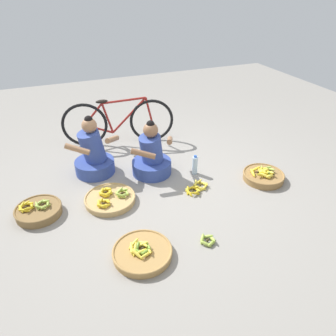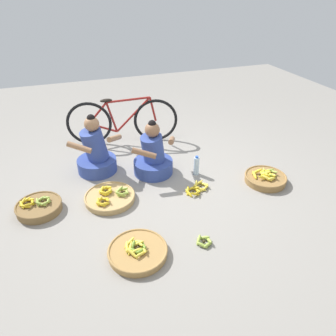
{
  "view_description": "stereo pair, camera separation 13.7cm",
  "coord_description": "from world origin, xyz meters",
  "px_view_note": "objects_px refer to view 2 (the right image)",
  "views": [
    {
      "loc": [
        -1.16,
        -3.1,
        2.27
      ],
      "look_at": [
        0.0,
        -0.2,
        0.35
      ],
      "focal_mm": 33.53,
      "sensor_mm": 36.0,
      "label": 1
    },
    {
      "loc": [
        -1.03,
        -3.15,
        2.27
      ],
      "look_at": [
        0.0,
        -0.2,
        0.35
      ],
      "focal_mm": 33.53,
      "sensor_mm": 36.0,
      "label": 2
    }
  ],
  "objects_px": {
    "bicycle_leaning": "(123,121)",
    "water_bottle": "(196,166)",
    "loose_bananas_front_right": "(197,188)",
    "banana_basket_back_right": "(265,178)",
    "banana_basket_front_center": "(138,251)",
    "banana_basket_near_bicycle": "(39,207)",
    "banana_basket_back_left": "(110,197)",
    "loose_bananas_near_vendor": "(204,241)",
    "vendor_woman_front": "(153,157)",
    "vendor_woman_behind": "(96,154)"
  },
  "relations": [
    {
      "from": "bicycle_leaning",
      "to": "water_bottle",
      "type": "distance_m",
      "value": 1.45
    },
    {
      "from": "bicycle_leaning",
      "to": "loose_bananas_front_right",
      "type": "distance_m",
      "value": 1.73
    },
    {
      "from": "banana_basket_back_right",
      "to": "banana_basket_front_center",
      "type": "bearing_deg",
      "value": -160.33
    },
    {
      "from": "banana_basket_front_center",
      "to": "loose_bananas_front_right",
      "type": "relative_size",
      "value": 1.64
    },
    {
      "from": "banana_basket_near_bicycle",
      "to": "banana_basket_back_left",
      "type": "bearing_deg",
      "value": -4.75
    },
    {
      "from": "banana_basket_near_bicycle",
      "to": "banana_basket_back_left",
      "type": "xyz_separation_m",
      "value": [
        0.79,
        -0.07,
        -0.01
      ]
    },
    {
      "from": "loose_bananas_near_vendor",
      "to": "banana_basket_front_center",
      "type": "bearing_deg",
      "value": 173.4
    },
    {
      "from": "banana_basket_back_right",
      "to": "banana_basket_near_bicycle",
      "type": "bearing_deg",
      "value": 173.02
    },
    {
      "from": "vendor_woman_front",
      "to": "banana_basket_back_left",
      "type": "bearing_deg",
      "value": -147.85
    },
    {
      "from": "banana_basket_near_bicycle",
      "to": "loose_bananas_front_right",
      "type": "bearing_deg",
      "value": -6.9
    },
    {
      "from": "vendor_woman_front",
      "to": "banana_basket_near_bicycle",
      "type": "bearing_deg",
      "value": -166.33
    },
    {
      "from": "banana_basket_back_left",
      "to": "loose_bananas_front_right",
      "type": "relative_size",
      "value": 1.71
    },
    {
      "from": "vendor_woman_behind",
      "to": "banana_basket_front_center",
      "type": "xyz_separation_m",
      "value": [
        0.13,
        -1.65,
        -0.22
      ]
    },
    {
      "from": "vendor_woman_front",
      "to": "banana_basket_back_left",
      "type": "distance_m",
      "value": 0.81
    },
    {
      "from": "bicycle_leaning",
      "to": "banana_basket_front_center",
      "type": "bearing_deg",
      "value": -99.32
    },
    {
      "from": "banana_basket_near_bicycle",
      "to": "loose_bananas_near_vendor",
      "type": "xyz_separation_m",
      "value": [
        1.54,
        -1.08,
        -0.03
      ]
    },
    {
      "from": "banana_basket_near_bicycle",
      "to": "loose_bananas_front_right",
      "type": "height_order",
      "value": "banana_basket_near_bicycle"
    },
    {
      "from": "vendor_woman_front",
      "to": "loose_bananas_near_vendor",
      "type": "bearing_deg",
      "value": -86.47
    },
    {
      "from": "bicycle_leaning",
      "to": "loose_bananas_front_right",
      "type": "xyz_separation_m",
      "value": [
        0.56,
        -1.6,
        -0.33
      ]
    },
    {
      "from": "bicycle_leaning",
      "to": "banana_basket_near_bicycle",
      "type": "bearing_deg",
      "value": -132.78
    },
    {
      "from": "vendor_woman_behind",
      "to": "bicycle_leaning",
      "type": "relative_size",
      "value": 0.48
    },
    {
      "from": "banana_basket_back_right",
      "to": "water_bottle",
      "type": "xyz_separation_m",
      "value": [
        -0.76,
        0.46,
        0.07
      ]
    },
    {
      "from": "banana_basket_near_bicycle",
      "to": "loose_bananas_front_right",
      "type": "relative_size",
      "value": 1.45
    },
    {
      "from": "vendor_woman_front",
      "to": "vendor_woman_behind",
      "type": "height_order",
      "value": "vendor_woman_behind"
    },
    {
      "from": "banana_basket_front_center",
      "to": "water_bottle",
      "type": "relative_size",
      "value": 2.09
    },
    {
      "from": "banana_basket_back_left",
      "to": "loose_bananas_near_vendor",
      "type": "xyz_separation_m",
      "value": [
        0.76,
        -1.01,
        -0.02
      ]
    },
    {
      "from": "banana_basket_front_center",
      "to": "loose_bananas_near_vendor",
      "type": "xyz_separation_m",
      "value": [
        0.66,
        -0.08,
        -0.02
      ]
    },
    {
      "from": "banana_basket_near_bicycle",
      "to": "banana_basket_front_center",
      "type": "relative_size",
      "value": 0.89
    },
    {
      "from": "banana_basket_front_center",
      "to": "loose_bananas_front_right",
      "type": "bearing_deg",
      "value": 39.17
    },
    {
      "from": "banana_basket_front_center",
      "to": "loose_bananas_front_right",
      "type": "xyz_separation_m",
      "value": [
        0.95,
        0.78,
        -0.02
      ]
    },
    {
      "from": "water_bottle",
      "to": "banana_basket_back_right",
      "type": "bearing_deg",
      "value": -31.14
    },
    {
      "from": "bicycle_leaning",
      "to": "banana_basket_back_right",
      "type": "relative_size",
      "value": 3.17
    },
    {
      "from": "vendor_woman_behind",
      "to": "loose_bananas_near_vendor",
      "type": "height_order",
      "value": "vendor_woman_behind"
    },
    {
      "from": "bicycle_leaning",
      "to": "loose_bananas_near_vendor",
      "type": "xyz_separation_m",
      "value": [
        0.27,
        -2.45,
        -0.33
      ]
    },
    {
      "from": "vendor_woman_front",
      "to": "banana_basket_near_bicycle",
      "type": "relative_size",
      "value": 1.49
    },
    {
      "from": "bicycle_leaning",
      "to": "banana_basket_back_left",
      "type": "distance_m",
      "value": 1.56
    },
    {
      "from": "vendor_woman_behind",
      "to": "banana_basket_back_left",
      "type": "height_order",
      "value": "vendor_woman_behind"
    },
    {
      "from": "loose_bananas_front_right",
      "to": "banana_basket_near_bicycle",
      "type": "bearing_deg",
      "value": 173.1
    },
    {
      "from": "loose_bananas_front_right",
      "to": "water_bottle",
      "type": "height_order",
      "value": "water_bottle"
    },
    {
      "from": "vendor_woman_behind",
      "to": "banana_basket_front_center",
      "type": "distance_m",
      "value": 1.67
    },
    {
      "from": "vendor_woman_front",
      "to": "banana_basket_back_right",
      "type": "distance_m",
      "value": 1.47
    },
    {
      "from": "banana_basket_near_bicycle",
      "to": "loose_bananas_front_right",
      "type": "xyz_separation_m",
      "value": [
        1.84,
        -0.22,
        -0.03
      ]
    },
    {
      "from": "vendor_woman_behind",
      "to": "banana_basket_near_bicycle",
      "type": "distance_m",
      "value": 1.01
    },
    {
      "from": "banana_basket_back_right",
      "to": "vendor_woman_front",
      "type": "bearing_deg",
      "value": 151.84
    },
    {
      "from": "loose_bananas_front_right",
      "to": "loose_bananas_near_vendor",
      "type": "bearing_deg",
      "value": -109.1
    },
    {
      "from": "banana_basket_front_center",
      "to": "water_bottle",
      "type": "distance_m",
      "value": 1.57
    },
    {
      "from": "vendor_woman_front",
      "to": "banana_basket_back_left",
      "type": "xyz_separation_m",
      "value": [
        -0.67,
        -0.42,
        -0.19
      ]
    },
    {
      "from": "vendor_woman_front",
      "to": "banana_basket_back_left",
      "type": "relative_size",
      "value": 1.27
    },
    {
      "from": "bicycle_leaning",
      "to": "vendor_woman_front",
      "type": "bearing_deg",
      "value": -80.03
    },
    {
      "from": "bicycle_leaning",
      "to": "banana_basket_back_left",
      "type": "bearing_deg",
      "value": -108.64
    }
  ]
}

